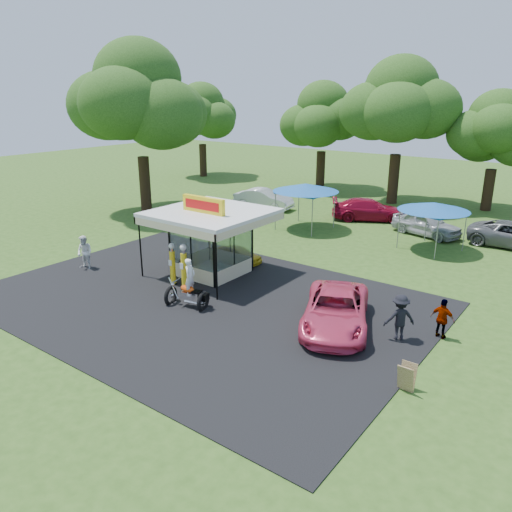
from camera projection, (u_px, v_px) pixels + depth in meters
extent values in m
plane|color=#2D4F18|center=(170.00, 315.00, 21.38)|extent=(120.00, 120.00, 0.00)
cube|color=black|center=(202.00, 300.00, 22.90)|extent=(20.00, 14.00, 0.04)
cube|color=white|center=(212.00, 273.00, 26.31)|extent=(3.00, 3.00, 0.06)
cube|color=white|center=(211.00, 213.00, 25.29)|extent=(5.40, 5.40, 0.18)
cube|color=yellow|center=(204.00, 205.00, 24.75)|extent=(2.60, 0.25, 0.80)
cube|color=red|center=(202.00, 205.00, 24.65)|extent=(2.21, 0.02, 0.45)
cylinder|color=black|center=(140.00, 247.00, 25.32)|extent=(0.08, 0.08, 3.20)
cylinder|color=black|center=(216.00, 268.00, 22.43)|extent=(0.08, 0.08, 3.20)
cylinder|color=black|center=(174.00, 284.00, 24.79)|extent=(0.40, 0.40, 0.09)
cylinder|color=yellow|center=(173.00, 267.00, 24.52)|extent=(0.27, 0.27, 1.64)
cylinder|color=silver|center=(172.00, 250.00, 24.23)|extent=(0.18, 0.18, 0.18)
sphere|color=white|center=(172.00, 246.00, 24.18)|extent=(0.29, 0.29, 0.29)
cube|color=white|center=(170.00, 263.00, 24.31)|extent=(0.20, 0.02, 0.27)
cylinder|color=black|center=(185.00, 289.00, 24.08)|extent=(0.43, 0.43, 0.10)
cylinder|color=yellow|center=(184.00, 271.00, 23.79)|extent=(0.30, 0.30, 1.77)
cylinder|color=silver|center=(183.00, 251.00, 23.48)|extent=(0.20, 0.20, 0.20)
sphere|color=white|center=(183.00, 247.00, 23.42)|extent=(0.32, 0.32, 0.32)
cube|color=white|center=(181.00, 266.00, 23.56)|extent=(0.22, 0.02, 0.30)
torus|color=black|center=(171.00, 296.00, 22.46)|extent=(0.38, 0.95, 0.93)
torus|color=black|center=(203.00, 302.00, 21.83)|extent=(0.38, 0.95, 0.93)
cube|color=silver|center=(188.00, 295.00, 22.07)|extent=(0.67, 0.44, 0.33)
ellipsoid|color=#E24B0F|center=(187.00, 289.00, 21.97)|extent=(0.71, 0.40, 0.33)
cube|color=black|center=(195.00, 291.00, 21.85)|extent=(0.66, 0.42, 0.11)
cube|color=black|center=(204.00, 297.00, 21.74)|extent=(0.46, 0.46, 0.31)
cylinder|color=silver|center=(173.00, 288.00, 22.27)|extent=(0.49, 0.18, 0.99)
cylinder|color=silver|center=(176.00, 281.00, 22.09)|extent=(0.20, 0.66, 0.06)
sphere|color=silver|center=(173.00, 285.00, 22.23)|extent=(0.18, 0.18, 0.18)
imported|color=white|center=(190.00, 277.00, 21.73)|extent=(0.53, 0.68, 1.67)
torus|color=black|center=(180.00, 266.00, 26.39)|extent=(0.75, 0.48, 0.71)
torus|color=black|center=(180.00, 265.00, 26.56)|extent=(0.76, 0.56, 0.71)
cube|color=#593819|center=(405.00, 379.00, 15.80)|extent=(0.52, 0.23, 0.93)
cube|color=#593819|center=(408.00, 376.00, 15.97)|extent=(0.52, 0.23, 0.93)
imported|color=yellow|center=(238.00, 254.00, 27.85)|extent=(2.82, 1.13, 0.96)
imported|color=#DA3B61|center=(336.00, 310.00, 20.08)|extent=(4.50, 5.99, 1.51)
imported|color=white|center=(85.00, 253.00, 26.70)|extent=(1.00, 0.84, 1.84)
imported|color=black|center=(400.00, 318.00, 19.03)|extent=(1.35, 1.32, 1.85)
imported|color=gray|center=(443.00, 319.00, 19.18)|extent=(0.99, 0.50, 1.62)
imported|color=silver|center=(264.00, 199.00, 40.54)|extent=(5.07, 2.42, 1.60)
imported|color=maroon|center=(369.00, 210.00, 36.98)|extent=(5.82, 4.61, 1.58)
imported|color=#AAAAAE|center=(426.00, 224.00, 33.03)|extent=(4.96, 3.03, 1.58)
cylinder|color=gray|center=(298.00, 204.00, 36.49)|extent=(0.06, 0.06, 2.52)
cylinder|color=gray|center=(334.00, 210.00, 34.82)|extent=(0.06, 0.06, 2.52)
cylinder|color=gray|center=(275.00, 212.00, 34.24)|extent=(0.06, 0.06, 2.52)
cylinder|color=gray|center=(313.00, 218.00, 32.57)|extent=(0.06, 0.06, 2.52)
cube|color=#18549E|center=(306.00, 192.00, 34.11)|extent=(3.15, 3.15, 0.13)
cone|color=#18549E|center=(306.00, 187.00, 34.01)|extent=(4.53, 4.53, 0.52)
cylinder|color=gray|center=(417.00, 223.00, 31.70)|extent=(0.06, 0.06, 2.32)
cylinder|color=gray|center=(461.00, 230.00, 30.18)|extent=(0.06, 0.06, 2.32)
cylinder|color=gray|center=(401.00, 232.00, 29.65)|extent=(0.06, 0.06, 2.32)
cylinder|color=gray|center=(447.00, 240.00, 28.12)|extent=(0.06, 0.06, 2.32)
cube|color=#18549E|center=(433.00, 211.00, 29.53)|extent=(2.90, 2.90, 0.12)
cone|color=#18549E|center=(434.00, 206.00, 29.44)|extent=(4.17, 4.17, 0.48)
cylinder|color=black|center=(203.00, 160.00, 55.88)|extent=(0.80, 0.80, 3.54)
ellipsoid|color=#1D4012|center=(202.00, 118.00, 54.45)|extent=(8.37, 8.37, 7.17)
cylinder|color=black|center=(321.00, 170.00, 48.82)|extent=(0.85, 0.85, 3.59)
ellipsoid|color=#1D4012|center=(322.00, 122.00, 47.39)|extent=(8.33, 8.33, 7.14)
cylinder|color=black|center=(393.00, 179.00, 42.21)|extent=(0.89, 0.89, 4.14)
ellipsoid|color=#1D4012|center=(399.00, 113.00, 40.52)|extent=(9.93, 9.93, 8.51)
cylinder|color=black|center=(488.00, 190.00, 39.77)|extent=(0.82, 0.82, 3.30)
ellipsoid|color=#1D4012|center=(496.00, 136.00, 38.45)|extent=(7.69, 7.69, 6.59)
cylinder|color=black|center=(145.00, 184.00, 39.50)|extent=(0.86, 0.86, 4.29)
ellipsoid|color=#1D4012|center=(140.00, 108.00, 37.68)|extent=(11.01, 11.01, 9.43)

